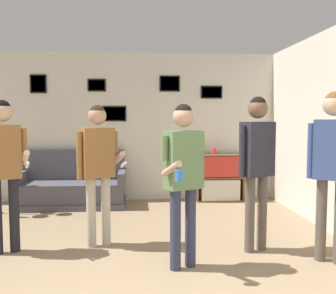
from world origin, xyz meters
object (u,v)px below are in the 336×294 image
object	(u,v)px
couch	(72,188)
bookshelf	(220,178)
person_player_foreground_left	(4,159)
person_spectator_near_bookshelf	(257,156)
bottle_on_floor	(17,211)
drinking_cup	(214,151)
person_spectator_far_right	(332,157)
person_player_foreground_center	(98,160)
person_watcher_holding_cup	(183,169)

from	to	relation	value
couch	bookshelf	bearing A→B (deg)	4.13
person_player_foreground_left	person_spectator_near_bookshelf	size ratio (longest dim) A/B	0.98
bottle_on_floor	bookshelf	bearing A→B (deg)	15.26
person_spectator_near_bookshelf	bottle_on_floor	xyz separation A→B (m)	(-3.19, 1.69, -0.99)
person_player_foreground_left	bookshelf	bearing A→B (deg)	39.38
person_player_foreground_left	bottle_on_floor	world-z (taller)	person_player_foreground_left
person_spectator_near_bookshelf	bottle_on_floor	world-z (taller)	person_spectator_near_bookshelf
couch	bottle_on_floor	distance (m)	1.03
person_spectator_near_bookshelf	drinking_cup	size ratio (longest dim) A/B	15.76
couch	person_spectator_far_right	world-z (taller)	person_spectator_far_right
bookshelf	person_player_foreground_center	bearing A→B (deg)	-130.55
drinking_cup	person_watcher_holding_cup	bearing A→B (deg)	-107.10
person_spectator_far_right	bottle_on_floor	distance (m)	4.50
couch	person_player_foreground_center	xyz separation A→B (m)	(0.67, -2.10, 0.72)
person_watcher_holding_cup	person_spectator_near_bookshelf	size ratio (longest dim) A/B	0.94
person_spectator_far_right	drinking_cup	distance (m)	3.07
bookshelf	person_spectator_far_right	world-z (taller)	person_spectator_far_right
couch	person_player_foreground_center	size ratio (longest dim) A/B	1.10
couch	person_player_foreground_center	distance (m)	2.32
person_watcher_holding_cup	person_spectator_near_bookshelf	world-z (taller)	person_spectator_near_bookshelf
person_player_foreground_left	couch	bearing A→B (deg)	81.31
couch	person_spectator_far_right	size ratio (longest dim) A/B	1.03
person_watcher_holding_cup	person_spectator_far_right	size ratio (longest dim) A/B	0.93
person_player_foreground_left	person_watcher_holding_cup	size ratio (longest dim) A/B	1.04
couch	person_player_foreground_left	xyz separation A→B (m)	(-0.34, -2.25, 0.76)
person_player_foreground_left	person_spectator_near_bookshelf	bearing A→B (deg)	-3.17
person_player_foreground_center	drinking_cup	world-z (taller)	person_player_foreground_center
person_player_foreground_center	person_player_foreground_left	bearing A→B (deg)	-171.41
bookshelf	person_watcher_holding_cup	xyz separation A→B (m)	(-1.04, -3.03, 0.59)
person_watcher_holding_cup	bottle_on_floor	distance (m)	3.26
couch	drinking_cup	world-z (taller)	drinking_cup
bottle_on_floor	drinking_cup	size ratio (longest dim) A/B	2.39
drinking_cup	bottle_on_floor	bearing A→B (deg)	-164.25
person_watcher_holding_cup	drinking_cup	xyz separation A→B (m)	(0.93, 3.03, -0.10)
bookshelf	person_player_foreground_center	world-z (taller)	person_player_foreground_center
person_spectator_near_bookshelf	person_spectator_far_right	xyz separation A→B (m)	(0.67, -0.39, 0.02)
person_player_foreground_center	person_spectator_near_bookshelf	xyz separation A→B (m)	(1.81, -0.31, 0.06)
person_spectator_far_right	person_spectator_near_bookshelf	bearing A→B (deg)	149.57
bookshelf	person_spectator_near_bookshelf	size ratio (longest dim) A/B	0.49
person_watcher_holding_cup	bottle_on_floor	world-z (taller)	person_watcher_holding_cup
couch	person_player_foreground_left	bearing A→B (deg)	-98.69
person_player_foreground_left	drinking_cup	size ratio (longest dim) A/B	15.40
bottle_on_floor	drinking_cup	bearing A→B (deg)	15.75
person_watcher_holding_cup	person_spectator_far_right	world-z (taller)	person_spectator_far_right
bottle_on_floor	drinking_cup	xyz separation A→B (m)	(3.24, 0.91, 0.81)
drinking_cup	person_spectator_near_bookshelf	bearing A→B (deg)	-90.98
bookshelf	bottle_on_floor	xyz separation A→B (m)	(-3.34, -0.91, -0.32)
person_watcher_holding_cup	person_spectator_near_bookshelf	distance (m)	0.99
person_spectator_far_right	bottle_on_floor	world-z (taller)	person_spectator_far_right
bottle_on_floor	person_spectator_near_bookshelf	bearing A→B (deg)	-27.86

